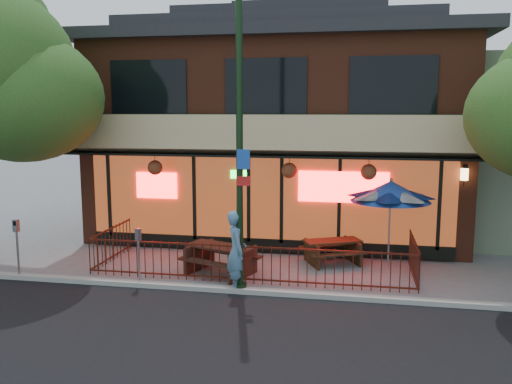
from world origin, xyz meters
TOP-DOWN VIEW (x-y plane):
  - ground at (0.00, 0.00)m, footprint 80.00×80.00m
  - curb at (0.00, -0.50)m, footprint 80.00×0.25m
  - restaurant_building at (0.00, 7.11)m, footprint 12.96×9.49m
  - patio_fence at (0.00, 0.50)m, footprint 8.44×2.62m
  - street_light at (0.00, -0.40)m, footprint 0.43×0.32m
  - picnic_table_left at (-0.80, 0.86)m, footprint 2.19×1.95m
  - picnic_table_right at (2.06, 2.40)m, footprint 1.95×1.77m
  - patio_umbrella at (3.60, 2.40)m, footprint 2.17×2.17m
  - pedestrian at (-0.10, -0.35)m, footprint 0.70×0.84m
  - parking_meter_near at (-2.56, -0.40)m, footprint 0.16×0.15m
  - parking_meter_far at (-5.83, -0.48)m, footprint 0.15×0.13m

SIDE VIEW (x-z plane):
  - ground at x=0.00m, z-range 0.00..0.00m
  - curb at x=0.00m, z-range 0.00..0.12m
  - picnic_table_right at x=2.06m, z-range 0.11..0.79m
  - picnic_table_left at x=-0.80m, z-range 0.12..0.90m
  - patio_fence at x=0.00m, z-range 0.13..1.13m
  - parking_meter_near at x=-2.56m, z-range 0.25..1.69m
  - pedestrian at x=-0.10m, z-range 0.00..1.96m
  - parking_meter_far at x=-5.83m, z-range 0.28..1.83m
  - patio_umbrella at x=3.60m, z-range 0.88..3.36m
  - street_light at x=0.00m, z-range -0.35..6.65m
  - restaurant_building at x=0.00m, z-range 0.10..8.15m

